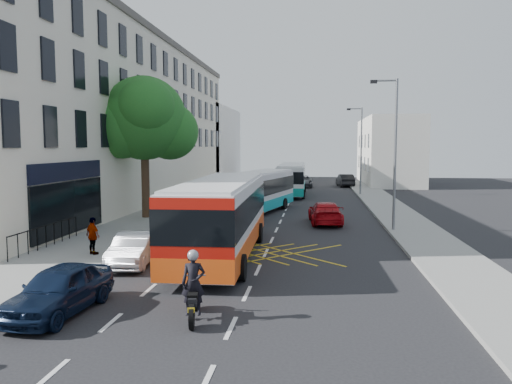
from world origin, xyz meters
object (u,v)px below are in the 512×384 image
(pedestrian_far, at_px, (93,236))
(parked_car_silver, at_px, (134,249))
(motorbike, at_px, (193,287))
(distant_car_grey, at_px, (303,181))
(parked_car_blue, at_px, (59,290))
(bus_near, at_px, (222,216))
(lamp_far, at_px, (360,146))
(lamp_near, at_px, (393,146))
(distant_car_dark, at_px, (345,180))
(street_tree, at_px, (144,119))
(bus_far, at_px, (292,179))
(bus_mid, at_px, (257,192))
(red_hatchback, at_px, (325,213))

(pedestrian_far, bearing_deg, parked_car_silver, -169.50)
(motorbike, bearing_deg, distant_car_grey, 77.76)
(parked_car_blue, xyz_separation_m, distant_car_grey, (5.61, 43.60, -0.02))
(bus_near, bearing_deg, lamp_far, 71.99)
(motorbike, relative_size, pedestrian_far, 1.37)
(lamp_near, xyz_separation_m, pedestrian_far, (-13.20, -7.81, -3.69))
(distant_car_grey, bearing_deg, distant_car_dark, 13.99)
(lamp_near, bearing_deg, motorbike, -116.68)
(street_tree, height_order, distant_car_grey, street_tree)
(bus_far, xyz_separation_m, distant_car_dark, (5.61, 10.60, -0.83))
(motorbike, height_order, distant_car_dark, motorbike)
(motorbike, xyz_separation_m, parked_car_silver, (-3.81, 5.78, -0.26))
(bus_mid, relative_size, distant_car_dark, 2.41)
(bus_near, bearing_deg, motorbike, -86.37)
(parked_car_silver, bearing_deg, motorbike, -62.63)
(parked_car_blue, relative_size, pedestrian_far, 2.55)
(distant_car_grey, bearing_deg, pedestrian_far, -103.06)
(street_tree, height_order, lamp_near, street_tree)
(street_tree, xyz_separation_m, distant_car_dark, (14.01, 27.47, -5.58))
(lamp_near, relative_size, red_hatchback, 1.77)
(lamp_far, bearing_deg, bus_far, -178.51)
(lamp_far, bearing_deg, pedestrian_far, -115.39)
(lamp_far, relative_size, distant_car_grey, 1.71)
(parked_car_blue, xyz_separation_m, distant_car_dark, (10.40, 44.90, 0.04))
(street_tree, distance_m, bus_far, 19.44)
(lamp_far, xyz_separation_m, bus_near, (-7.97, -26.79, -2.92))
(bus_mid, relative_size, motorbike, 4.89)
(bus_mid, xyz_separation_m, parked_car_silver, (-3.01, -15.33, -0.87))
(lamp_near, relative_size, bus_near, 0.69)
(lamp_near, height_order, motorbike, lamp_near)
(street_tree, xyz_separation_m, parked_car_blue, (3.61, -17.44, -5.62))
(parked_car_blue, height_order, red_hatchback, parked_car_blue)
(parked_car_blue, xyz_separation_m, pedestrian_far, (-2.10, 6.67, 0.25))
(red_hatchback, bearing_deg, bus_mid, -45.51)
(bus_mid, height_order, parked_car_silver, bus_mid)
(bus_near, bearing_deg, bus_far, 84.98)
(lamp_near, distance_m, red_hatchback, 5.86)
(lamp_near, height_order, lamp_far, same)
(bus_far, bearing_deg, bus_near, -94.08)
(bus_mid, bearing_deg, bus_far, 95.71)
(lamp_far, relative_size, bus_near, 0.69)
(lamp_near, bearing_deg, red_hatchback, 143.64)
(street_tree, distance_m, motorbike, 19.73)
(bus_far, bearing_deg, lamp_near, -72.86)
(motorbike, relative_size, parked_car_silver, 0.55)
(bus_far, bearing_deg, red_hatchback, -81.21)
(street_tree, relative_size, lamp_near, 1.10)
(motorbike, xyz_separation_m, red_hatchback, (3.81, 17.07, -0.24))
(parked_car_silver, distance_m, pedestrian_far, 2.31)
(motorbike, height_order, pedestrian_far, motorbike)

